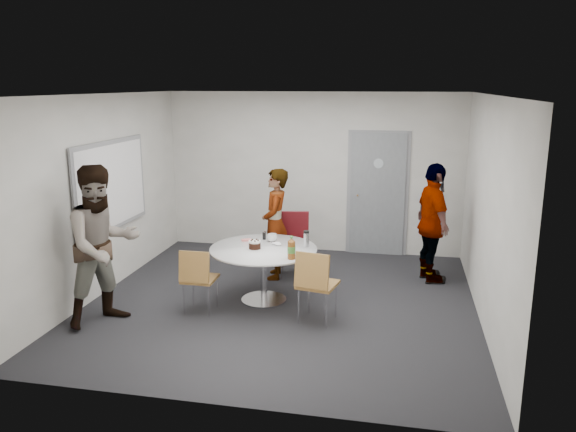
% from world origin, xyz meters
% --- Properties ---
extents(floor, '(5.00, 5.00, 0.00)m').
position_xyz_m(floor, '(0.00, 0.00, 0.00)').
color(floor, black).
rests_on(floor, ground).
extents(ceiling, '(5.00, 5.00, 0.00)m').
position_xyz_m(ceiling, '(0.00, 0.00, 2.70)').
color(ceiling, silver).
rests_on(ceiling, wall_back).
extents(wall_back, '(5.00, 0.00, 5.00)m').
position_xyz_m(wall_back, '(0.00, 2.50, 1.35)').
color(wall_back, beige).
rests_on(wall_back, floor).
extents(wall_left, '(0.00, 5.00, 5.00)m').
position_xyz_m(wall_left, '(-2.50, 0.00, 1.35)').
color(wall_left, beige).
rests_on(wall_left, floor).
extents(wall_right, '(0.00, 5.00, 5.00)m').
position_xyz_m(wall_right, '(2.50, 0.00, 1.35)').
color(wall_right, beige).
rests_on(wall_right, floor).
extents(wall_front, '(5.00, 0.00, 5.00)m').
position_xyz_m(wall_front, '(0.00, -2.50, 1.35)').
color(wall_front, beige).
rests_on(wall_front, floor).
extents(door, '(1.02, 0.17, 2.12)m').
position_xyz_m(door, '(1.10, 2.48, 1.03)').
color(door, slate).
rests_on(door, wall_back).
extents(whiteboard, '(0.04, 1.90, 1.25)m').
position_xyz_m(whiteboard, '(-2.46, 0.20, 1.45)').
color(whiteboard, gray).
rests_on(whiteboard, wall_left).
extents(table, '(1.41, 1.41, 1.02)m').
position_xyz_m(table, '(-0.23, 0.01, 0.63)').
color(table, white).
rests_on(table, floor).
extents(chair_near_left, '(0.41, 0.44, 0.84)m').
position_xyz_m(chair_near_left, '(-0.96, -0.56, 0.51)').
color(chair_near_left, brown).
rests_on(chair_near_left, floor).
extents(chair_near_right, '(0.52, 0.55, 0.92)m').
position_xyz_m(chair_near_right, '(0.53, -0.58, 0.56)').
color(chair_near_right, brown).
rests_on(chair_near_right, floor).
extents(chair_far, '(0.52, 0.56, 0.95)m').
position_xyz_m(chair_far, '(-0.06, 1.17, 0.58)').
color(chair_far, '#5E1218').
rests_on(chair_far, floor).
extents(person_main, '(0.47, 0.65, 1.64)m').
position_xyz_m(person_main, '(-0.31, 0.97, 0.82)').
color(person_main, '#A5C6EA').
rests_on(person_main, floor).
extents(person_left, '(1.14, 1.19, 1.93)m').
position_xyz_m(person_left, '(-1.95, -1.02, 0.96)').
color(person_left, white).
rests_on(person_left, floor).
extents(person_right, '(0.71, 1.10, 1.74)m').
position_xyz_m(person_right, '(1.95, 1.25, 0.87)').
color(person_right, black).
rests_on(person_right, floor).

